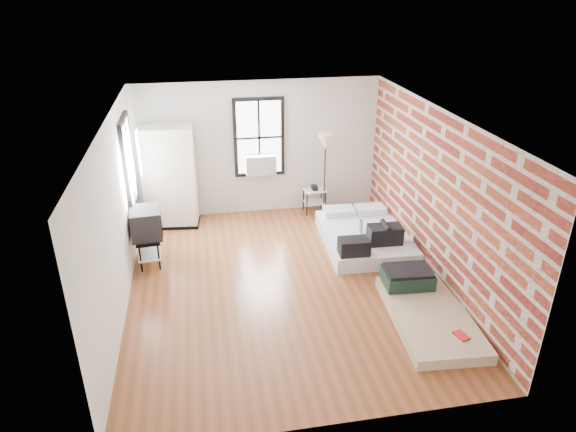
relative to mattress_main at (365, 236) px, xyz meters
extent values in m
plane|color=brown|center=(-1.74, -1.09, -0.18)|extent=(6.00, 6.00, 0.00)
cube|color=silver|center=(-1.74, 1.91, 1.22)|extent=(5.00, 0.01, 2.80)
cube|color=silver|center=(-1.74, -4.09, 1.22)|extent=(5.00, 0.01, 2.80)
cube|color=silver|center=(-4.24, -1.09, 1.22)|extent=(0.01, 6.00, 2.80)
cube|color=brown|center=(0.76, -1.09, 1.22)|extent=(0.02, 6.00, 2.80)
cube|color=white|center=(-1.74, -1.09, 2.62)|extent=(5.00, 6.00, 0.01)
cube|color=white|center=(-1.74, 1.86, 1.47)|extent=(0.90, 0.02, 1.50)
cube|color=black|center=(-2.23, 1.88, 1.47)|extent=(0.07, 0.08, 1.64)
cube|color=black|center=(-1.26, 1.88, 1.47)|extent=(0.07, 0.08, 1.64)
cube|color=black|center=(-1.74, 1.88, 2.25)|extent=(0.90, 0.08, 0.07)
cube|color=black|center=(-1.74, 1.88, 0.68)|extent=(0.90, 0.08, 0.07)
cube|color=black|center=(-1.74, 1.85, 1.47)|extent=(0.04, 0.02, 1.50)
cube|color=black|center=(-1.74, 1.85, 1.47)|extent=(0.90, 0.02, 0.04)
cube|color=beige|center=(-1.74, 1.74, 0.94)|extent=(0.62, 0.30, 0.40)
cube|color=white|center=(-4.19, 0.71, 1.47)|extent=(0.02, 0.90, 1.50)
cube|color=black|center=(-4.21, 0.22, 1.47)|extent=(0.08, 0.07, 1.64)
cube|color=black|center=(-4.21, 1.19, 1.47)|extent=(0.08, 0.07, 1.64)
cube|color=black|center=(-4.21, 0.71, 2.25)|extent=(0.08, 0.90, 0.07)
cube|color=black|center=(-4.21, 0.71, 0.68)|extent=(0.08, 0.90, 0.07)
cube|color=black|center=(-4.18, 0.71, 1.47)|extent=(0.02, 0.04, 1.50)
cube|color=black|center=(-4.18, 0.71, 1.47)|extent=(0.02, 0.90, 0.04)
cube|color=white|center=(0.01, 0.02, -0.05)|extent=(1.61, 2.13, 0.27)
cube|color=white|center=(-0.28, 0.85, 0.16)|extent=(0.61, 0.41, 0.13)
cube|color=white|center=(0.37, 0.82, 0.16)|extent=(0.61, 0.41, 0.13)
cube|color=black|center=(0.20, -0.47, 0.25)|extent=(0.61, 0.37, 0.33)
cylinder|color=black|center=(0.20, -0.47, 0.44)|extent=(0.10, 0.38, 0.09)
cube|color=black|center=(-0.46, -0.77, 0.23)|extent=(0.54, 0.35, 0.28)
cylinder|color=#A2C0D0|center=(-0.10, -0.03, 0.21)|extent=(0.08, 0.08, 0.24)
cylinder|color=#1A44B9|center=(-0.10, -0.03, 0.35)|extent=(0.04, 0.04, 0.03)
cube|color=beige|center=(0.21, -2.46, -0.10)|extent=(1.23, 2.14, 0.16)
cube|color=#142D26|center=(0.15, -1.70, 0.10)|extent=(0.80, 0.60, 0.24)
cube|color=black|center=(0.15, -1.70, 0.24)|extent=(0.75, 0.55, 0.04)
cube|color=red|center=(0.38, -3.07, -0.01)|extent=(0.19, 0.25, 0.03)
cube|color=black|center=(-3.59, 1.56, -0.15)|extent=(1.10, 0.71, 0.06)
cube|color=beige|center=(-3.59, 1.56, 0.87)|extent=(1.05, 0.66, 1.99)
cylinder|color=black|center=(-0.81, 1.46, 0.07)|extent=(0.02, 0.02, 0.51)
cylinder|color=black|center=(-0.40, 1.48, 0.07)|extent=(0.02, 0.02, 0.51)
cylinder|color=black|center=(-0.82, 1.78, 0.07)|extent=(0.02, 0.02, 0.51)
cylinder|color=black|center=(-0.42, 1.79, 0.07)|extent=(0.02, 0.02, 0.51)
cube|color=silver|center=(-0.61, 1.63, 0.32)|extent=(0.48, 0.39, 0.02)
cube|color=silver|center=(-0.61, 1.63, 0.05)|extent=(0.46, 0.37, 0.02)
cube|color=black|center=(-0.61, 1.63, 0.38)|extent=(0.12, 0.17, 0.09)
cylinder|color=#302510|center=(-0.42, 1.55, -0.17)|extent=(0.25, 0.25, 0.03)
cylinder|color=#302510|center=(-0.42, 1.55, 0.61)|extent=(0.03, 0.03, 1.52)
cone|color=tan|center=(-0.42, 1.55, 1.41)|extent=(0.38, 0.38, 0.34)
cylinder|color=black|center=(-4.09, -0.27, 0.07)|extent=(0.03, 0.03, 0.51)
cylinder|color=black|center=(-3.79, -0.25, 0.07)|extent=(0.03, 0.03, 0.51)
cylinder|color=black|center=(-4.14, 0.34, 0.07)|extent=(0.03, 0.03, 0.51)
cylinder|color=black|center=(-3.83, 0.36, 0.07)|extent=(0.03, 0.03, 0.51)
cube|color=black|center=(-3.96, 0.05, 0.32)|extent=(0.46, 0.76, 0.03)
cube|color=silver|center=(-3.96, 0.05, 0.02)|extent=(0.44, 0.74, 0.02)
cube|color=black|center=(-3.96, 0.05, 0.59)|extent=(0.55, 0.62, 0.51)
cube|color=black|center=(-3.71, 0.06, 0.59)|extent=(0.06, 0.49, 0.41)
camera|label=1|loc=(-2.96, -8.22, 4.47)|focal=32.00mm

